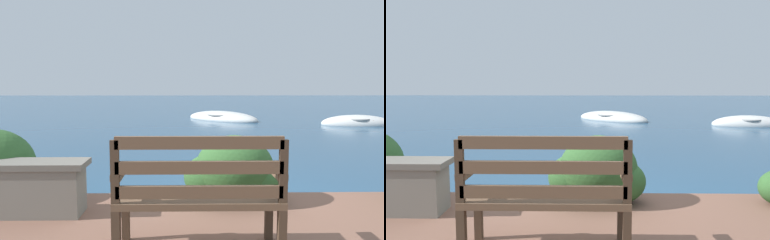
% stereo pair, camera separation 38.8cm
% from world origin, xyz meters
% --- Properties ---
extents(ground_plane, '(80.00, 80.00, 0.00)m').
position_xyz_m(ground_plane, '(0.00, 0.00, 0.00)').
color(ground_plane, navy).
extents(park_bench, '(1.25, 0.48, 0.93)m').
position_xyz_m(park_bench, '(-0.35, -1.59, 0.70)').
color(park_bench, '#433123').
rests_on(park_bench, patio_terrace).
extents(hedge_clump_left, '(1.07, 0.77, 0.72)m').
position_xyz_m(hedge_clump_left, '(0.07, -0.29, 0.53)').
color(hedge_clump_left, '#2D5628').
rests_on(hedge_clump_left, patio_terrace).
extents(rowboat_nearest, '(2.58, 1.23, 0.64)m').
position_xyz_m(rowboat_nearest, '(5.67, 8.85, 0.06)').
color(rowboat_nearest, silver).
rests_on(rowboat_nearest, ground_plane).
extents(rowboat_mid, '(3.29, 3.14, 0.63)m').
position_xyz_m(rowboat_mid, '(1.04, 10.84, 0.05)').
color(rowboat_mid, silver).
rests_on(rowboat_mid, ground_plane).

